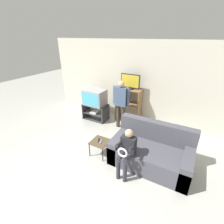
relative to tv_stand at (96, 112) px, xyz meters
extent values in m
plane|color=#B7B7AD|center=(1.11, -2.85, -0.27)|extent=(18.00, 18.00, 0.00)
cube|color=silver|center=(1.11, 0.73, 1.03)|extent=(6.40, 0.06, 2.60)
cube|color=#38383D|center=(0.00, 0.00, -0.26)|extent=(0.84, 0.49, 0.02)
cube|color=#38383D|center=(0.00, 0.00, -0.02)|extent=(0.81, 0.49, 0.02)
cube|color=#38383D|center=(0.00, 0.00, 0.27)|extent=(0.84, 0.49, 0.02)
cube|color=#38383D|center=(-0.40, 0.00, 0.00)|extent=(0.03, 0.49, 0.55)
cube|color=#38383D|center=(0.40, 0.00, 0.00)|extent=(0.03, 0.49, 0.55)
cube|color=silver|center=(0.00, -0.06, 0.01)|extent=(0.24, 0.28, 0.05)
cube|color=#9E9EA3|center=(-0.03, 0.02, 0.53)|extent=(0.71, 0.52, 0.51)
cube|color=#4CB7E0|center=(-0.03, -0.25, 0.53)|extent=(0.63, 0.01, 0.43)
cube|color=#8E6642|center=(0.64, 0.45, 0.30)|extent=(0.03, 0.42, 1.14)
cube|color=#8E6642|center=(1.44, 0.45, 0.30)|extent=(0.03, 0.42, 1.14)
cube|color=#8E6642|center=(1.04, 0.45, -0.25)|extent=(0.76, 0.42, 0.03)
cube|color=#8E6642|center=(1.04, 0.45, 0.36)|extent=(0.76, 0.42, 0.03)
cube|color=#8E6642|center=(1.04, 0.45, 0.86)|extent=(0.76, 0.42, 0.03)
cube|color=#9E7A4C|center=(0.90, 0.39, 0.49)|extent=(0.18, 0.04, 0.22)
cube|color=black|center=(1.06, 0.44, 0.89)|extent=(0.22, 0.20, 0.04)
cube|color=black|center=(1.06, 0.44, 1.13)|extent=(0.63, 0.04, 0.43)
cube|color=yellow|center=(1.06, 0.42, 1.13)|extent=(0.58, 0.01, 0.38)
cube|color=brown|center=(1.16, -1.54, 0.11)|extent=(0.42, 0.42, 0.02)
cylinder|color=black|center=(0.98, -1.72, -0.09)|extent=(0.02, 0.02, 0.37)
cylinder|color=black|center=(1.35, -1.72, -0.09)|extent=(0.02, 0.02, 0.37)
cylinder|color=black|center=(0.98, -1.35, -0.09)|extent=(0.02, 0.02, 0.37)
cylinder|color=black|center=(1.35, -1.35, -0.09)|extent=(0.02, 0.02, 0.37)
cube|color=black|center=(1.13, -1.52, 0.12)|extent=(0.10, 0.14, 0.02)
cube|color=gray|center=(1.19, -1.55, 0.12)|extent=(0.08, 0.15, 0.02)
cube|color=#4C4C56|center=(2.35, -1.28, -0.04)|extent=(1.73, 0.95, 0.46)
cube|color=#4C4C56|center=(2.35, -0.91, 0.43)|extent=(1.73, 0.20, 0.47)
cube|color=#4C4C56|center=(1.59, -1.28, 0.02)|extent=(0.22, 0.95, 0.58)
cube|color=#4C4C56|center=(3.10, -1.28, 0.02)|extent=(0.22, 0.95, 0.58)
cylinder|color=#3D3833|center=(0.94, -0.11, 0.11)|extent=(0.11, 0.11, 0.77)
cylinder|color=#3D3833|center=(1.10, -0.11, 0.11)|extent=(0.11, 0.11, 0.77)
cube|color=#475B7A|center=(1.02, -0.11, 0.79)|extent=(0.38, 0.20, 0.57)
cylinder|color=#475B7A|center=(0.79, -0.11, 0.80)|extent=(0.08, 0.08, 0.55)
cylinder|color=#475B7A|center=(1.25, -0.11, 0.80)|extent=(0.08, 0.08, 0.55)
sphere|color=#DBAD89|center=(1.02, -0.11, 1.17)|extent=(0.19, 0.19, 0.19)
cylinder|color=#2D2D38|center=(1.89, -1.99, -0.04)|extent=(0.08, 0.08, 0.46)
cylinder|color=#2D2D38|center=(2.04, -1.99, -0.04)|extent=(0.08, 0.08, 0.46)
cylinder|color=#2D2D38|center=(1.89, -1.84, 0.24)|extent=(0.09, 0.30, 0.09)
cylinder|color=#2D2D38|center=(2.04, -1.84, 0.24)|extent=(0.09, 0.30, 0.09)
cube|color=#232328|center=(1.97, -1.69, 0.40)|extent=(0.30, 0.17, 0.42)
cylinder|color=#232328|center=(1.83, -1.82, 0.48)|extent=(0.06, 0.31, 0.14)
cylinder|color=#232328|center=(2.10, -1.82, 0.48)|extent=(0.06, 0.31, 0.14)
sphere|color=tan|center=(1.97, -1.69, 0.69)|extent=(0.17, 0.17, 0.17)
torus|color=white|center=(1.97, -1.98, 0.42)|extent=(0.21, 0.04, 0.21)
camera|label=1|loc=(2.97, -4.22, 2.45)|focal=26.00mm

